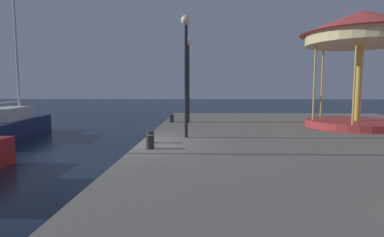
{
  "coord_description": "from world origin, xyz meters",
  "views": [
    {
      "loc": [
        2.12,
        -9.73,
        2.59
      ],
      "look_at": [
        1.52,
        5.37,
        1.07
      ],
      "focal_mm": 28.63,
      "sensor_mm": 36.0,
      "label": 1
    }
  ],
  "objects_px": {
    "bollard_south": "(150,137)",
    "bollard_center": "(171,118)",
    "sailboat_navy": "(9,126)",
    "lamp_post_mid_promenade": "(186,55)",
    "bollard_north": "(150,142)",
    "carousel": "(361,40)",
    "lamp_post_far_end": "(188,65)"
  },
  "relations": [
    {
      "from": "bollard_south",
      "to": "bollard_center",
      "type": "height_order",
      "value": "same"
    },
    {
      "from": "sailboat_navy",
      "to": "lamp_post_mid_promenade",
      "type": "relative_size",
      "value": 1.78
    },
    {
      "from": "sailboat_navy",
      "to": "bollard_north",
      "type": "xyz_separation_m",
      "value": [
        8.29,
        -6.17,
        0.36
      ]
    },
    {
      "from": "lamp_post_mid_promenade",
      "to": "bollard_center",
      "type": "height_order",
      "value": "lamp_post_mid_promenade"
    },
    {
      "from": "sailboat_navy",
      "to": "carousel",
      "type": "xyz_separation_m",
      "value": [
        16.84,
        -0.79,
        4.06
      ]
    },
    {
      "from": "lamp_post_far_end",
      "to": "bollard_center",
      "type": "height_order",
      "value": "lamp_post_far_end"
    },
    {
      "from": "lamp_post_mid_promenade",
      "to": "carousel",
      "type": "bearing_deg",
      "value": 23.22
    },
    {
      "from": "sailboat_navy",
      "to": "lamp_post_far_end",
      "type": "xyz_separation_m",
      "value": [
        9.06,
        0.75,
        3.07
      ]
    },
    {
      "from": "bollard_north",
      "to": "bollard_center",
      "type": "height_order",
      "value": "same"
    },
    {
      "from": "sailboat_navy",
      "to": "bollard_south",
      "type": "relative_size",
      "value": 19.14
    },
    {
      "from": "bollard_south",
      "to": "bollard_north",
      "type": "distance_m",
      "value": 0.99
    },
    {
      "from": "bollard_south",
      "to": "bollard_center",
      "type": "relative_size",
      "value": 1.0
    },
    {
      "from": "bollard_north",
      "to": "carousel",
      "type": "bearing_deg",
      "value": 32.15
    },
    {
      "from": "sailboat_navy",
      "to": "lamp_post_far_end",
      "type": "height_order",
      "value": "sailboat_navy"
    },
    {
      "from": "sailboat_navy",
      "to": "carousel",
      "type": "distance_m",
      "value": 17.34
    },
    {
      "from": "sailboat_navy",
      "to": "bollard_north",
      "type": "bearing_deg",
      "value": -36.65
    },
    {
      "from": "bollard_south",
      "to": "bollard_north",
      "type": "height_order",
      "value": "same"
    },
    {
      "from": "lamp_post_far_end",
      "to": "bollard_south",
      "type": "relative_size",
      "value": 10.66
    },
    {
      "from": "sailboat_navy",
      "to": "bollard_center",
      "type": "height_order",
      "value": "sailboat_navy"
    },
    {
      "from": "bollard_center",
      "to": "lamp_post_mid_promenade",
      "type": "bearing_deg",
      "value": -77.77
    },
    {
      "from": "lamp_post_mid_promenade",
      "to": "bollard_south",
      "type": "bearing_deg",
      "value": -134.08
    },
    {
      "from": "sailboat_navy",
      "to": "lamp_post_mid_promenade",
      "type": "bearing_deg",
      "value": -23.75
    },
    {
      "from": "carousel",
      "to": "lamp_post_far_end",
      "type": "bearing_deg",
      "value": 168.8
    },
    {
      "from": "lamp_post_far_end",
      "to": "bollard_center",
      "type": "relative_size",
      "value": 10.66
    },
    {
      "from": "carousel",
      "to": "lamp_post_mid_promenade",
      "type": "relative_size",
      "value": 1.21
    },
    {
      "from": "bollard_center",
      "to": "sailboat_navy",
      "type": "bearing_deg",
      "value": -174.39
    },
    {
      "from": "lamp_post_far_end",
      "to": "bollard_north",
      "type": "xyz_separation_m",
      "value": [
        -0.77,
        -6.92,
        -2.72
      ]
    },
    {
      "from": "carousel",
      "to": "bollard_north",
      "type": "xyz_separation_m",
      "value": [
        -8.55,
        -5.37,
        -3.71
      ]
    },
    {
      "from": "lamp_post_mid_promenade",
      "to": "bollard_north",
      "type": "height_order",
      "value": "lamp_post_mid_promenade"
    },
    {
      "from": "carousel",
      "to": "lamp_post_far_end",
      "type": "relative_size",
      "value": 1.23
    },
    {
      "from": "carousel",
      "to": "lamp_post_mid_promenade",
      "type": "xyz_separation_m",
      "value": [
        -7.61,
        -3.27,
        -0.96
      ]
    },
    {
      "from": "bollard_south",
      "to": "lamp_post_far_end",
      "type": "bearing_deg",
      "value": 81.08
    }
  ]
}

